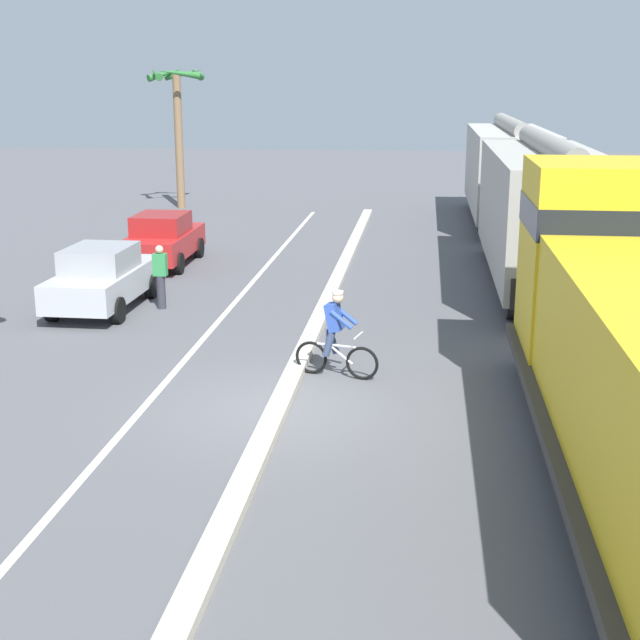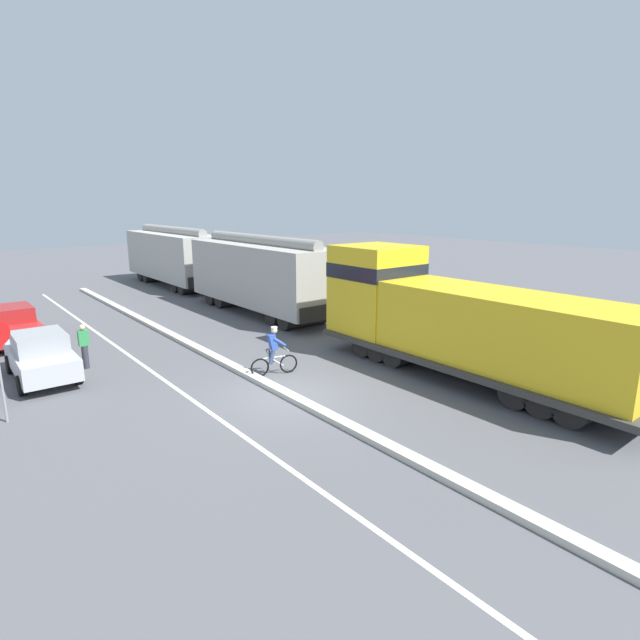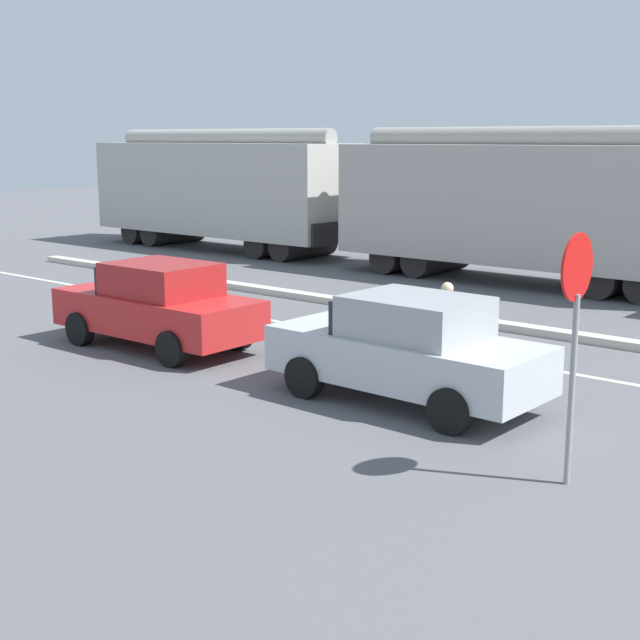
% 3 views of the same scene
% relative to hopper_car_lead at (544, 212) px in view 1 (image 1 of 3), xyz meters
% --- Properties ---
extents(ground_plane, '(120.00, 120.00, 0.00)m').
position_rel_hopper_car_lead_xyz_m(ground_plane, '(-5.71, -10.45, -2.08)').
color(ground_plane, '#56565B').
extents(median_curb, '(0.36, 36.00, 0.16)m').
position_rel_hopper_car_lead_xyz_m(median_curb, '(-5.71, -4.45, -2.00)').
color(median_curb, beige).
rests_on(median_curb, ground).
extents(lane_stripe, '(0.14, 36.00, 0.01)m').
position_rel_hopper_car_lead_xyz_m(lane_stripe, '(-8.11, -4.45, -2.07)').
color(lane_stripe, silver).
rests_on(lane_stripe, ground).
extents(hopper_car_lead, '(2.90, 10.60, 4.18)m').
position_rel_hopper_car_lead_xyz_m(hopper_car_lead, '(0.00, 0.00, 0.00)').
color(hopper_car_lead, '#A5A39B').
rests_on(hopper_car_lead, ground).
extents(hopper_car_middle, '(2.90, 10.60, 4.18)m').
position_rel_hopper_car_lead_xyz_m(hopper_car_middle, '(0.00, 11.60, 0.00)').
color(hopper_car_middle, '#ADABA3').
rests_on(hopper_car_middle, ground).
extents(parked_car_silver, '(1.87, 4.22, 1.62)m').
position_rel_hopper_car_lead_xyz_m(parked_car_silver, '(-11.24, -4.02, -1.26)').
color(parked_car_silver, '#B7BABF').
rests_on(parked_car_silver, ground).
extents(parked_car_red, '(1.89, 4.23, 1.62)m').
position_rel_hopper_car_lead_xyz_m(parked_car_red, '(-11.32, 1.56, -1.26)').
color(parked_car_red, red).
rests_on(parked_car_red, ground).
extents(cyclist, '(1.67, 0.58, 1.71)m').
position_rel_hopper_car_lead_xyz_m(cyclist, '(-4.91, -8.61, -1.26)').
color(cyclist, black).
rests_on(cyclist, ground).
extents(palm_tree_near, '(2.64, 2.72, 6.25)m').
position_rel_hopper_car_lead_xyz_m(palm_tree_near, '(-14.23, 14.26, 2.47)').
color(palm_tree_near, '#846647').
rests_on(palm_tree_near, ground).
extents(pedestrian_by_cars, '(0.34, 0.22, 1.62)m').
position_rel_hopper_car_lead_xyz_m(pedestrian_by_cars, '(-9.81, -3.80, -1.23)').
color(pedestrian_by_cars, '#33333D').
rests_on(pedestrian_by_cars, ground).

